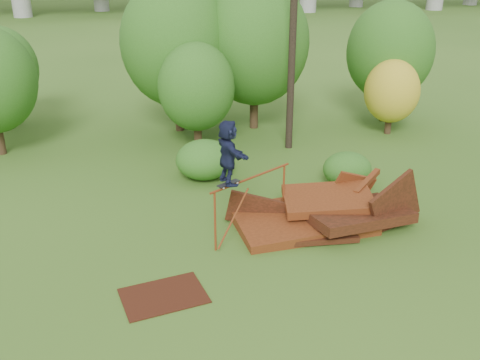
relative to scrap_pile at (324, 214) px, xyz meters
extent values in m
plane|color=#2D5116|center=(-1.68, -1.98, -0.36)|extent=(240.00, 240.00, 0.00)
cube|color=#48200C|center=(-0.62, 0.03, -0.18)|extent=(4.12, 2.79, 0.65)
cube|color=black|center=(0.88, -0.27, 0.06)|extent=(3.38, 2.59, 0.59)
cube|color=#48200C|center=(0.18, 0.23, 0.34)|extent=(2.78, 2.03, 0.54)
cube|color=black|center=(1.98, -0.47, 0.29)|extent=(2.04, 1.02, 2.13)
cube|color=#48200C|center=(1.18, 1.03, 0.19)|extent=(1.64, 0.54, 1.54)
cube|color=black|center=(-1.82, 0.43, -0.01)|extent=(2.05, 0.64, 1.34)
cube|color=black|center=(-0.32, -1.17, -0.24)|extent=(1.95, 0.22, 0.16)
cube|color=#48200C|center=(1.58, 0.73, 0.59)|extent=(1.24, 1.22, 0.38)
cylinder|color=maroon|center=(-3.31, -0.94, 0.51)|extent=(0.06, 0.06, 1.73)
cylinder|color=maroon|center=(-1.08, 0.59, 0.51)|extent=(0.06, 0.06, 1.73)
cylinder|color=maroon|center=(-2.19, -0.17, 1.37)|extent=(2.51, 1.75, 0.06)
cube|color=black|center=(-2.90, -0.66, 1.46)|extent=(0.67, 0.54, 0.02)
cylinder|color=beige|center=(-3.06, -0.86, 1.43)|extent=(0.06, 0.05, 0.05)
cylinder|color=beige|center=(-3.15, -0.73, 1.43)|extent=(0.06, 0.05, 0.05)
cylinder|color=beige|center=(-2.65, -0.58, 1.43)|extent=(0.06, 0.05, 0.05)
cylinder|color=beige|center=(-2.74, -0.45, 1.43)|extent=(0.06, 0.05, 0.05)
imported|color=#171B38|center=(-2.90, -0.66, 2.33)|extent=(0.88, 1.67, 1.71)
cube|color=#35160B|center=(-4.77, -2.82, -0.34)|extent=(2.18, 1.78, 0.03)
cylinder|color=black|center=(-3.59, 9.80, 0.68)|extent=(0.38, 0.38, 2.08)
ellipsoid|color=#214913|center=(-3.59, 9.80, 3.49)|extent=(4.72, 4.72, 5.43)
cylinder|color=black|center=(-3.00, 7.29, 0.34)|extent=(0.32, 0.32, 1.39)
ellipsoid|color=#214913|center=(-3.00, 7.29, 2.17)|extent=(3.03, 3.03, 3.49)
cylinder|color=black|center=(-0.23, 9.63, 0.67)|extent=(0.38, 0.38, 2.06)
ellipsoid|color=#214913|center=(-0.23, 9.63, 3.46)|extent=(4.70, 4.70, 5.40)
cylinder|color=black|center=(5.44, 7.80, 0.15)|extent=(0.29, 0.29, 1.02)
ellipsoid|color=#A58C19|center=(5.44, 7.80, 1.55)|extent=(2.36, 2.36, 2.72)
cylinder|color=black|center=(6.06, 9.73, 0.54)|extent=(0.35, 0.35, 1.79)
ellipsoid|color=#214913|center=(6.06, 9.73, 2.90)|extent=(3.93, 3.93, 4.52)
cylinder|color=black|center=(-11.26, 11.60, 0.37)|extent=(0.32, 0.32, 1.45)
ellipsoid|color=#214913|center=(-11.26, 11.60, 2.30)|extent=(3.23, 3.23, 3.72)
ellipsoid|color=#214913|center=(-3.07, 4.09, 0.34)|extent=(2.01, 1.86, 1.39)
ellipsoid|color=#214913|center=(1.68, 2.68, 0.23)|extent=(1.66, 1.52, 1.18)
cylinder|color=black|center=(0.67, 6.74, 4.45)|extent=(0.28, 0.28, 9.61)
camera|label=1|loc=(-4.72, -13.38, 7.07)|focal=40.00mm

